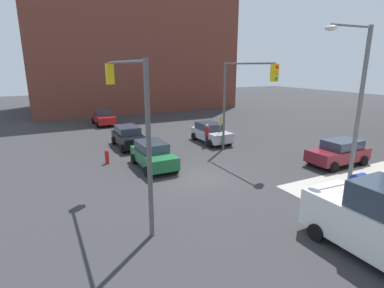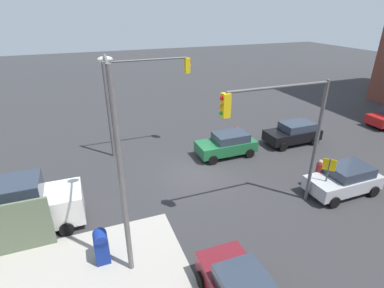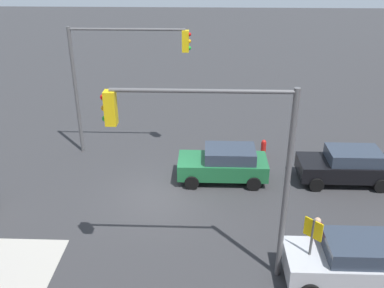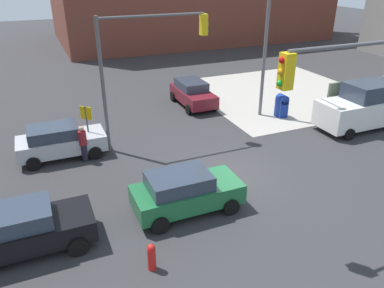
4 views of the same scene
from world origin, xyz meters
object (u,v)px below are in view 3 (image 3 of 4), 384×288
(traffic_signal_nw_corner, at_px, (218,149))
(coupe_green, at_px, (224,163))
(hatchback_black, at_px, (347,165))
(pedestrian_crossing, at_px, (315,239))
(sedan_silver, at_px, (352,260))
(fire_hydrant, at_px, (263,148))
(traffic_signal_se_corner, at_px, (119,66))

(traffic_signal_nw_corner, relative_size, coupe_green, 1.59)
(hatchback_black, bearing_deg, traffic_signal_nw_corner, 45.88)
(hatchback_black, relative_size, pedestrian_crossing, 2.32)
(traffic_signal_nw_corner, relative_size, sedan_silver, 1.60)
(fire_hydrant, bearing_deg, coupe_green, 49.36)
(coupe_green, xyz_separation_m, pedestrian_crossing, (-2.90, 5.55, 0.10))
(coupe_green, distance_m, sedan_silver, 7.55)
(traffic_signal_se_corner, xyz_separation_m, pedestrian_crossing, (-8.05, 8.30, -3.71))
(traffic_signal_nw_corner, bearing_deg, traffic_signal_se_corner, -62.70)
(traffic_signal_nw_corner, bearing_deg, hatchback_black, -134.12)
(traffic_signal_nw_corner, height_order, fire_hydrant, traffic_signal_nw_corner)
(coupe_green, bearing_deg, traffic_signal_se_corner, -28.07)
(sedan_silver, bearing_deg, hatchback_black, -104.69)
(fire_hydrant, bearing_deg, traffic_signal_se_corner, -2.37)
(fire_hydrant, bearing_deg, sedan_silver, 101.26)
(fire_hydrant, height_order, sedan_silver, sedan_silver)
(coupe_green, distance_m, pedestrian_crossing, 6.27)
(traffic_signal_nw_corner, bearing_deg, pedestrian_crossing, -168.37)
(pedestrian_crossing, bearing_deg, sedan_silver, -162.75)
(traffic_signal_se_corner, distance_m, hatchback_black, 11.71)
(traffic_signal_nw_corner, height_order, sedan_silver, traffic_signal_nw_corner)
(traffic_signal_nw_corner, xyz_separation_m, sedan_silver, (-4.38, 0.23, -3.79))
(traffic_signal_nw_corner, bearing_deg, sedan_silver, 177.01)
(traffic_signal_nw_corner, distance_m, sedan_silver, 5.80)
(fire_hydrant, height_order, hatchback_black, hatchback_black)
(traffic_signal_nw_corner, relative_size, pedestrian_crossing, 3.62)
(traffic_signal_nw_corner, distance_m, fire_hydrant, 9.98)
(pedestrian_crossing, bearing_deg, fire_hydrant, -23.51)
(hatchback_black, distance_m, coupe_green, 5.58)
(traffic_signal_nw_corner, xyz_separation_m, coupe_green, (-0.50, -6.25, -3.79))
(coupe_green, bearing_deg, sedan_silver, 120.88)
(coupe_green, bearing_deg, fire_hydrant, -130.64)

